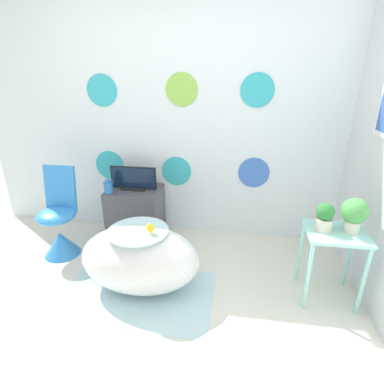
# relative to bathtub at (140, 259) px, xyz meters

# --- Properties ---
(ground_plane) EXTENTS (12.00, 12.00, 0.00)m
(ground_plane) POSITION_rel_bathtub_xyz_m (0.13, -0.57, -0.28)
(ground_plane) COLOR silver
(wall_back_dotted) EXTENTS (4.32, 0.05, 2.60)m
(wall_back_dotted) POSITION_rel_bathtub_xyz_m (0.13, 1.07, 1.02)
(wall_back_dotted) COLOR white
(wall_back_dotted) RESTS_ON ground_plane
(rug) EXTENTS (1.24, 0.75, 0.01)m
(rug) POSITION_rel_bathtub_xyz_m (-0.01, -0.10, -0.28)
(rug) COLOR silver
(rug) RESTS_ON ground_plane
(bathtub) EXTENTS (0.97, 0.59, 0.56)m
(bathtub) POSITION_rel_bathtub_xyz_m (0.00, 0.00, 0.00)
(bathtub) COLOR white
(bathtub) RESTS_ON ground_plane
(rubber_duck) EXTENTS (0.06, 0.07, 0.07)m
(rubber_duck) POSITION_rel_bathtub_xyz_m (0.11, -0.03, 0.31)
(rubber_duck) COLOR yellow
(rubber_duck) RESTS_ON bathtub
(chair) EXTENTS (0.36, 0.37, 0.88)m
(chair) POSITION_rel_bathtub_xyz_m (-0.94, 0.37, -0.01)
(chair) COLOR #338CE0
(chair) RESTS_ON ground_plane
(tv_cabinet) EXTENTS (0.54, 0.43, 0.56)m
(tv_cabinet) POSITION_rel_bathtub_xyz_m (-0.31, 0.81, 0.00)
(tv_cabinet) COLOR #4C4C51
(tv_cabinet) RESTS_ON ground_plane
(tv) EXTENTS (0.48, 0.12, 0.24)m
(tv) POSITION_rel_bathtub_xyz_m (-0.31, 0.81, 0.39)
(tv) COLOR black
(tv) RESTS_ON tv_cabinet
(vase) EXTENTS (0.09, 0.09, 0.15)m
(vase) POSITION_rel_bathtub_xyz_m (-0.52, 0.66, 0.34)
(vase) COLOR #2D72B7
(vase) RESTS_ON tv_cabinet
(side_table) EXTENTS (0.44, 0.38, 0.59)m
(side_table) POSITION_rel_bathtub_xyz_m (1.50, 0.13, 0.19)
(side_table) COLOR #99E0D8
(side_table) RESTS_ON ground_plane
(potted_plant_left) EXTENTS (0.13, 0.13, 0.21)m
(potted_plant_left) POSITION_rel_bathtub_xyz_m (1.40, 0.14, 0.42)
(potted_plant_left) COLOR beige
(potted_plant_left) RESTS_ON side_table
(potted_plant_right) EXTENTS (0.19, 0.19, 0.27)m
(potted_plant_right) POSITION_rel_bathtub_xyz_m (1.60, 0.13, 0.47)
(potted_plant_right) COLOR beige
(potted_plant_right) RESTS_ON side_table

